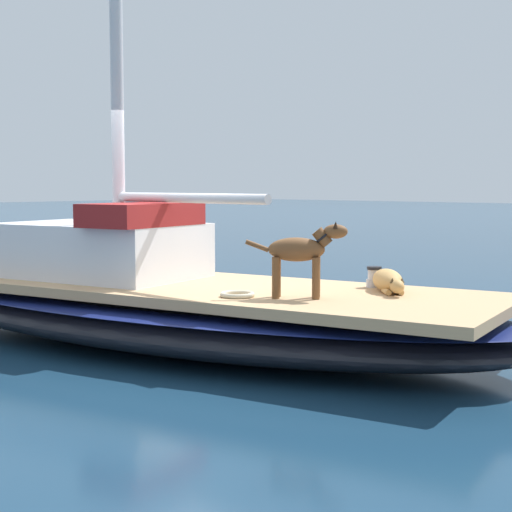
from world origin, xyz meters
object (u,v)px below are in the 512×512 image
sailboat_main (186,314)px  dog_brown (301,252)px  deck_winch (374,278)px  dog_tan (388,281)px  coiled_rope (237,294)px

sailboat_main → dog_brown: size_ratio=9.36×
dog_brown → sailboat_main: bearing=89.4°
dog_brown → deck_winch: 1.14m
dog_tan → dog_brown: 1.00m
dog_tan → deck_winch: size_ratio=3.57×
dog_brown → coiled_rope: (-0.33, 0.49, -0.40)m
sailboat_main → dog_tan: (0.86, -1.94, 0.43)m
dog_brown → deck_winch: bearing=-3.3°
sailboat_main → coiled_rope: bearing=-107.9°
deck_winch → dog_brown: bearing=176.7°
dog_tan → deck_winch: 0.37m
coiled_rope → dog_brown: bearing=-55.5°
sailboat_main → dog_tan: bearing=-66.1°
dog_tan → dog_brown: bearing=157.2°
sailboat_main → deck_winch: size_ratio=36.17×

